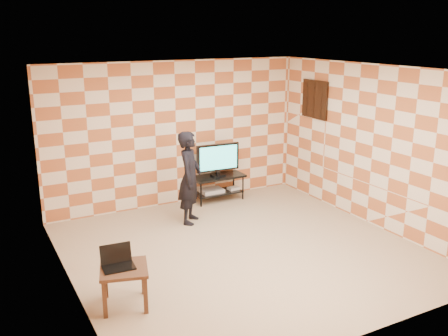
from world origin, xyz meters
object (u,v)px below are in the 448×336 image
(tv, at_px, (218,158))
(side_table, at_px, (124,274))
(tv_stand, at_px, (218,182))
(person, at_px, (190,178))

(tv, height_order, side_table, tv)
(tv_stand, relative_size, person, 0.65)
(tv_stand, bearing_deg, person, -140.36)
(tv, bearing_deg, person, -140.48)
(tv, relative_size, person, 0.54)
(side_table, bearing_deg, tv_stand, 46.30)
(side_table, distance_m, person, 2.82)
(side_table, bearing_deg, person, 49.22)
(tv_stand, height_order, tv, tv)
(tv, xyz_separation_m, person, (-0.95, -0.78, -0.05))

